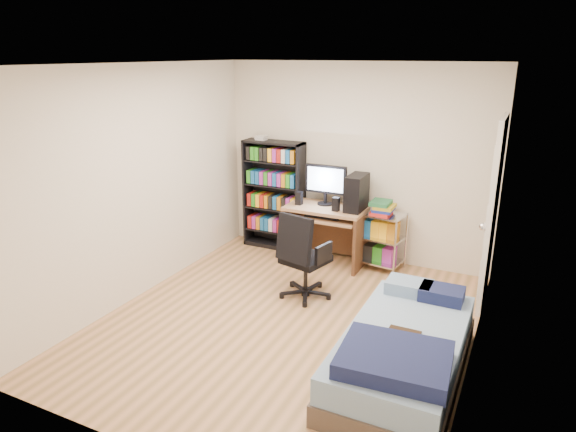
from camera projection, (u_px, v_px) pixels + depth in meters
The scene contains 7 objects.
room at pixel (286, 203), 4.80m from camera, with size 3.58×4.08×2.58m.
media_shelf at pixel (274, 194), 6.97m from camera, with size 0.83×0.28×1.54m.
computer_desk at pixel (335, 212), 6.45m from camera, with size 1.00×0.58×1.25m.
office_chair at pixel (303, 271), 5.62m from camera, with size 0.70×0.70×0.98m.
wire_cart at pixel (381, 225), 6.30m from camera, with size 0.59×0.46×0.88m.
bed at pixel (403, 352), 4.23m from camera, with size 0.93×1.86×0.53m.
door at pixel (492, 214), 5.32m from camera, with size 0.12×0.80×2.00m.
Camera 1 is at (2.02, -4.14, 2.60)m, focal length 32.00 mm.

